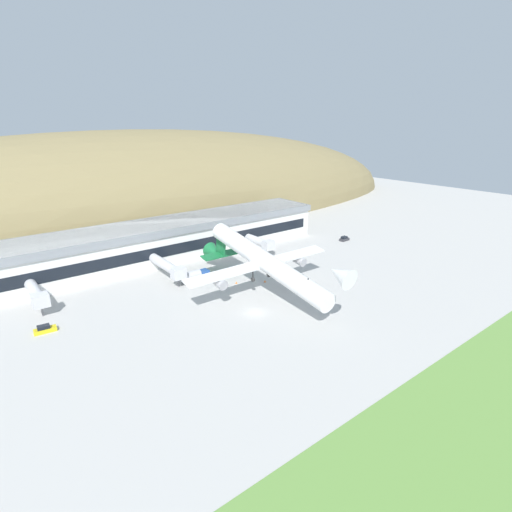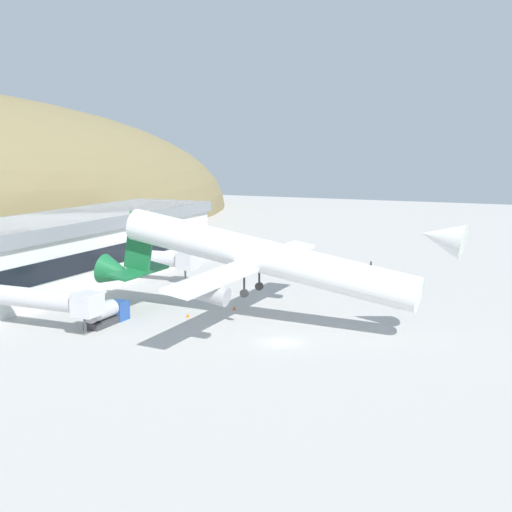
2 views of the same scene
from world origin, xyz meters
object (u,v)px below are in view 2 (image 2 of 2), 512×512
object	(u,v)px
fuel_truck	(106,313)
traffic_cone_0	(188,315)
service_car_0	(276,253)
traffic_cone_1	(234,308)
jetway_2	(168,259)
cargo_airplane	(259,258)
jetway_1	(49,300)

from	to	relation	value
fuel_truck	traffic_cone_0	size ratio (longest dim) A/B	12.99
service_car_0	fuel_truck	world-z (taller)	fuel_truck
service_car_0	traffic_cone_1	xyz separation A→B (m)	(-46.74, -12.40, -0.39)
jetway_2	service_car_0	world-z (taller)	jetway_2
jetway_2	cargo_airplane	size ratio (longest dim) A/B	0.24
fuel_truck	traffic_cone_1	size ratio (longest dim) A/B	12.99
jetway_1	fuel_truck	size ratio (longest dim) A/B	2.21
cargo_airplane	service_car_0	distance (m)	56.25
fuel_truck	traffic_cone_0	bearing A→B (deg)	-46.13
jetway_1	cargo_airplane	world-z (taller)	cargo_airplane
cargo_airplane	traffic_cone_0	bearing A→B (deg)	94.88
traffic_cone_1	jetway_2	bearing A→B (deg)	54.19
jetway_2	cargo_airplane	bearing A→B (deg)	-127.49
cargo_airplane	traffic_cone_0	distance (m)	13.31
cargo_airplane	service_car_0	size ratio (longest dim) A/B	13.40
fuel_truck	jetway_1	bearing A→B (deg)	138.96
jetway_1	cargo_airplane	distance (m)	27.34
traffic_cone_0	traffic_cone_1	world-z (taller)	same
jetway_2	traffic_cone_1	bearing A→B (deg)	-125.81
fuel_truck	traffic_cone_1	bearing A→B (deg)	-39.90
jetway_2	fuel_truck	world-z (taller)	jetway_2
jetway_2	service_car_0	size ratio (longest dim) A/B	3.19
traffic_cone_0	jetway_1	bearing A→B (deg)	135.89
service_car_0	traffic_cone_0	bearing A→B (deg)	-170.97
cargo_airplane	traffic_cone_0	world-z (taller)	cargo_airplane
fuel_truck	jetway_2	bearing A→B (deg)	14.32
jetway_2	fuel_truck	size ratio (longest dim) A/B	1.62
traffic_cone_1	service_car_0	bearing A→B (deg)	14.86
cargo_airplane	traffic_cone_0	size ratio (longest dim) A/B	88.36
service_car_0	traffic_cone_1	world-z (taller)	service_car_0
cargo_airplane	traffic_cone_1	bearing A→B (deg)	47.86
traffic_cone_0	cargo_airplane	bearing A→B (deg)	-85.12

